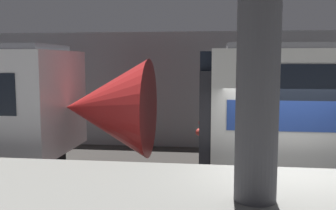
% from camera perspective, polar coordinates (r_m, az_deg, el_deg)
% --- Properties ---
extents(station_rear_barrier, '(50.00, 0.15, 4.06)m').
position_cam_1_polar(station_rear_barrier, '(13.86, 12.87, 2.03)').
color(station_rear_barrier, gray).
rests_on(station_rear_barrier, ground).
extents(support_pillar_near, '(0.59, 0.59, 3.65)m').
position_cam_1_polar(support_pillar_near, '(5.53, 12.94, 4.83)').
color(support_pillar_near, '#47474C').
rests_on(support_pillar_near, platform).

